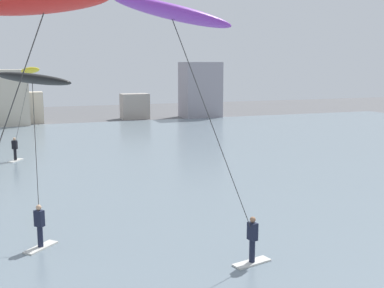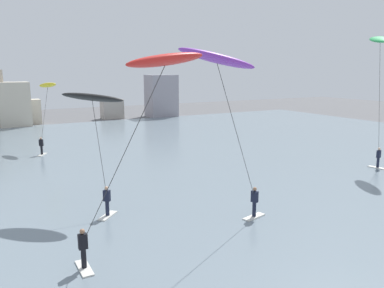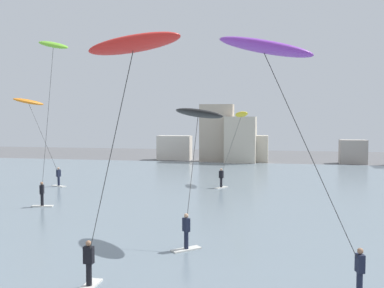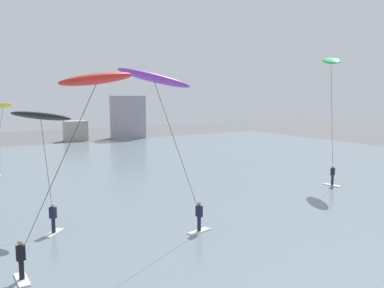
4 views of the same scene
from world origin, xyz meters
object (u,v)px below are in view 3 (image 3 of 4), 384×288
kitesurfer_orange (33,112)px  kitesurfer_red (127,79)px  kitesurfer_lime (52,66)px  kitesurfer_black (197,121)px  kitesurfer_yellow (239,123)px  kitesurfer_purple (272,68)px

kitesurfer_orange → kitesurfer_red: bearing=-53.3°
kitesurfer_orange → kitesurfer_lime: kitesurfer_lime is taller
kitesurfer_black → kitesurfer_lime: size_ratio=0.58×
kitesurfer_yellow → kitesurfer_red: bearing=-91.3°
kitesurfer_purple → kitesurfer_lime: 20.43m
kitesurfer_purple → kitesurfer_orange: bearing=135.3°
kitesurfer_yellow → kitesurfer_lime: size_ratio=0.58×
kitesurfer_red → kitesurfer_yellow: size_ratio=1.26×
kitesurfer_purple → kitesurfer_black: kitesurfer_purple is taller
kitesurfer_purple → kitesurfer_lime: bearing=137.9°
kitesurfer_red → kitesurfer_yellow: 27.07m
kitesurfer_red → kitesurfer_yellow: bearing=88.7°
kitesurfer_orange → kitesurfer_lime: 9.67m
kitesurfer_yellow → kitesurfer_black: bearing=-90.9°
kitesurfer_lime → kitesurfer_red: bearing=-54.7°
kitesurfer_red → kitesurfer_yellow: (0.60, 27.01, -1.61)m
kitesurfer_red → kitesurfer_purple: kitesurfer_purple is taller
kitesurfer_red → kitesurfer_purple: bearing=26.5°
kitesurfer_purple → kitesurfer_lime: kitesurfer_lime is taller
kitesurfer_black → kitesurfer_lime: kitesurfer_lime is taller
kitesurfer_orange → kitesurfer_yellow: bearing=13.8°
kitesurfer_black → kitesurfer_yellow: kitesurfer_yellow is taller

